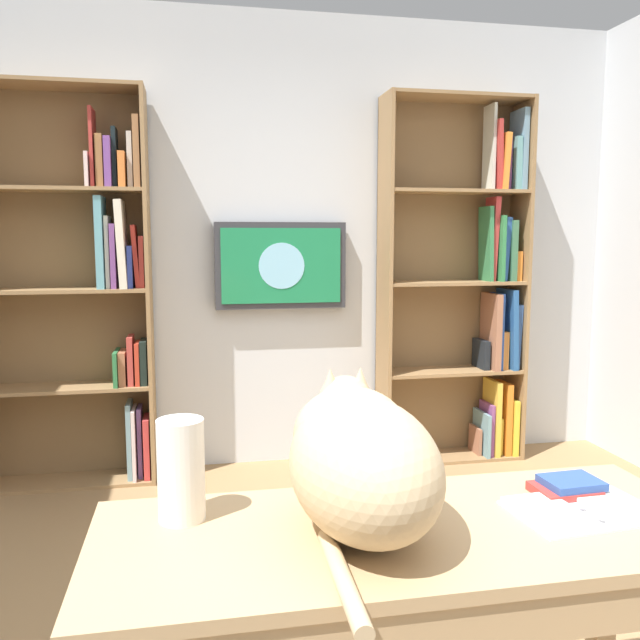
# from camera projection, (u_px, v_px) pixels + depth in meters

# --- Properties ---
(wall_back) EXTENTS (4.52, 0.06, 2.70)m
(wall_back) POSITION_uv_depth(u_px,v_px,m) (266.00, 244.00, 3.96)
(wall_back) COLOR silver
(wall_back) RESTS_ON ground
(bookshelf_left) EXTENTS (0.90, 0.28, 2.22)m
(bookshelf_left) POSITION_uv_depth(u_px,v_px,m) (471.00, 289.00, 4.07)
(bookshelf_left) COLOR #937047
(bookshelf_left) RESTS_ON ground
(bookshelf_right) EXTENTS (0.92, 0.28, 2.20)m
(bookshelf_right) POSITION_uv_depth(u_px,v_px,m) (87.00, 286.00, 3.64)
(bookshelf_right) COLOR #937047
(bookshelf_right) RESTS_ON ground
(wall_mounted_tv) EXTENTS (0.78, 0.07, 0.51)m
(wall_mounted_tv) POSITION_uv_depth(u_px,v_px,m) (281.00, 266.00, 3.91)
(wall_mounted_tv) COLOR #333338
(desk) EXTENTS (1.45, 0.58, 0.73)m
(desk) POSITION_uv_depth(u_px,v_px,m) (412.00, 579.00, 1.50)
(desk) COLOR tan
(desk) RESTS_ON ground
(cat) EXTENTS (0.33, 0.67, 0.34)m
(cat) POSITION_uv_depth(u_px,v_px,m) (360.00, 456.00, 1.49)
(cat) COLOR #D1B284
(cat) RESTS_ON desk
(open_binder) EXTENTS (0.35, 0.25, 0.02)m
(open_binder) POSITION_uv_depth(u_px,v_px,m) (582.00, 510.00, 1.58)
(open_binder) COLOR white
(open_binder) RESTS_ON desk
(paper_towel_roll) EXTENTS (0.11, 0.11, 0.24)m
(paper_towel_roll) POSITION_uv_depth(u_px,v_px,m) (181.00, 470.00, 1.53)
(paper_towel_roll) COLOR white
(paper_towel_roll) RESTS_ON desk
(desk_book_stack) EXTENTS (0.17, 0.12, 0.04)m
(desk_book_stack) POSITION_uv_depth(u_px,v_px,m) (567.00, 487.00, 1.69)
(desk_book_stack) COLOR #B7332D
(desk_book_stack) RESTS_ON desk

